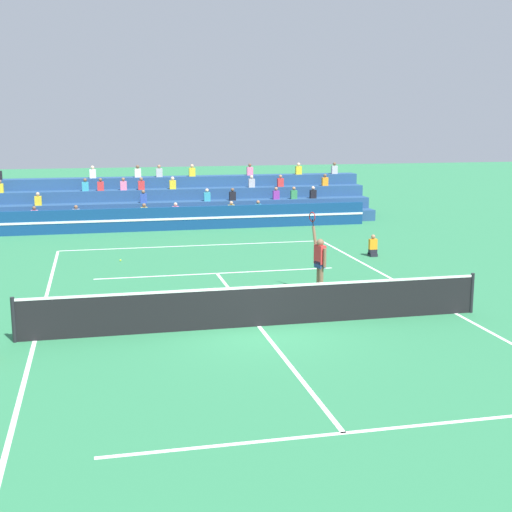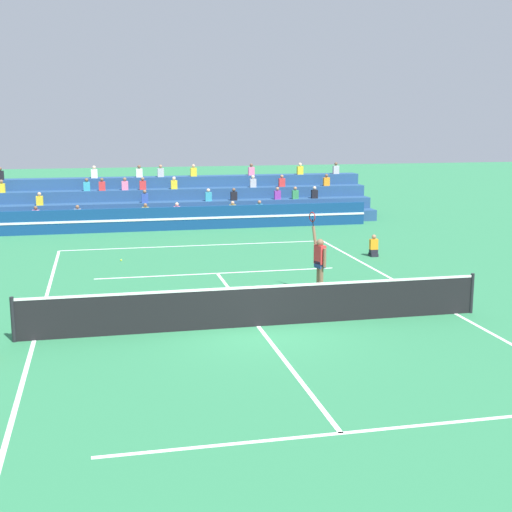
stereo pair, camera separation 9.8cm
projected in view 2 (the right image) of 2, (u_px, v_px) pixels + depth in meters
The scene contains 8 objects.
ground_plane at pixel (258, 326), 18.19m from camera, with size 120.00×120.00×0.00m, color #2D7A4C.
court_lines at pixel (258, 326), 18.19m from camera, with size 11.10×23.90×0.01m.
tennis_net at pixel (258, 306), 18.09m from camera, with size 12.00×0.10×1.10m.
sponsor_banner_wall at pixel (183, 218), 33.66m from camera, with size 18.00×0.26×1.10m.
bleacher_stand at pixel (176, 204), 36.65m from camera, with size 20.14×3.80×2.83m.
ball_kid_courtside at pixel (374, 248), 27.29m from camera, with size 0.30×0.36×0.84m.
tennis_player at pixel (320, 263), 21.22m from camera, with size 0.36×0.86×2.50m.
tennis_ball at pixel (121, 260), 26.43m from camera, with size 0.07×0.07×0.07m, color #C6DB33.
Camera 2 is at (-3.82, -17.09, 5.25)m, focal length 50.00 mm.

